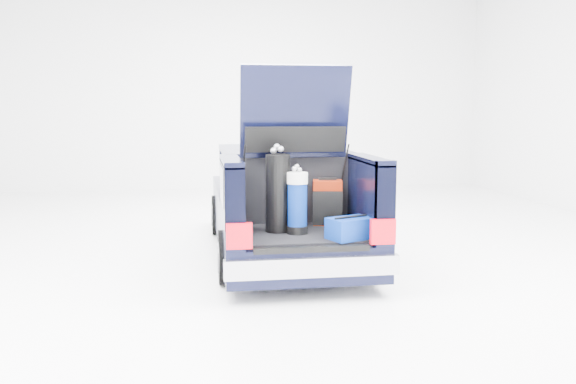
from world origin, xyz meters
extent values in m
plane|color=white|center=(0.00, 0.00, 0.00)|extent=(14.00, 14.00, 0.00)
cube|color=black|center=(0.00, 0.65, 0.50)|extent=(1.75, 3.00, 0.70)
cube|color=black|center=(0.00, 2.22, 0.40)|extent=(1.70, 0.30, 0.50)
cube|color=#A1A1A8|center=(0.00, 2.36, 0.33)|extent=(1.72, 0.10, 0.22)
cube|color=black|center=(0.00, 0.15, 1.12)|extent=(1.55, 1.95, 0.54)
cube|color=black|center=(0.00, 0.15, 1.41)|extent=(1.62, 2.05, 0.06)
cube|color=black|center=(0.00, -1.50, 0.35)|extent=(1.75, 1.30, 0.40)
cube|color=black|center=(0.00, -1.48, 0.57)|extent=(1.32, 1.18, 0.05)
cube|color=black|center=(-0.78, -1.50, 0.97)|extent=(0.20, 1.30, 0.85)
cube|color=black|center=(0.78, -1.50, 0.97)|extent=(0.20, 1.30, 0.85)
cube|color=black|center=(-0.78, -1.50, 1.41)|extent=(0.20, 1.30, 0.06)
cube|color=black|center=(0.78, -1.50, 1.41)|extent=(0.20, 1.30, 0.06)
cube|color=black|center=(0.00, -0.88, 0.97)|extent=(1.36, 0.08, 0.84)
cube|color=#A1A1A8|center=(0.00, -2.18, 0.38)|extent=(1.80, 0.12, 0.20)
cube|color=#AB0713|center=(-0.74, -2.15, 0.72)|extent=(0.26, 0.07, 0.26)
cube|color=#AB0713|center=(0.74, -2.15, 0.72)|extent=(0.26, 0.07, 0.26)
cube|color=black|center=(0.00, -2.15, 0.56)|extent=(1.20, 0.06, 0.06)
cube|color=black|center=(0.00, -1.05, 1.96)|extent=(1.28, 0.33, 1.03)
cube|color=black|center=(0.00, -1.01, 2.10)|extent=(0.95, 0.17, 0.54)
cylinder|color=black|center=(-0.82, 1.45, 0.31)|extent=(0.20, 0.62, 0.62)
cylinder|color=slate|center=(-0.82, 1.45, 0.31)|extent=(0.23, 0.36, 0.36)
cylinder|color=black|center=(0.82, 1.45, 0.31)|extent=(0.20, 0.62, 0.62)
cylinder|color=slate|center=(0.82, 1.45, 0.31)|extent=(0.23, 0.36, 0.36)
cylinder|color=black|center=(-0.82, -1.35, 0.31)|extent=(0.20, 0.62, 0.62)
cylinder|color=slate|center=(-0.82, -1.35, 0.31)|extent=(0.23, 0.36, 0.36)
cylinder|color=black|center=(0.82, -1.35, 0.31)|extent=(0.20, 0.62, 0.62)
cylinder|color=slate|center=(0.82, -1.35, 0.31)|extent=(0.23, 0.36, 0.36)
cube|color=#6C1503|center=(0.39, -1.08, 0.87)|extent=(0.37, 0.27, 0.53)
cube|color=black|center=(0.39, -1.08, 1.15)|extent=(0.22, 0.08, 0.03)
cube|color=black|center=(0.39, -1.18, 0.81)|extent=(0.35, 0.08, 0.41)
cylinder|color=black|center=(-0.25, -1.41, 1.04)|extent=(0.29, 0.32, 0.88)
cube|color=white|center=(-0.25, -1.30, 1.07)|extent=(0.10, 0.03, 0.31)
sphere|color=#99999E|center=(-0.30, -1.39, 1.51)|extent=(0.07, 0.07, 0.07)
sphere|color=#99999E|center=(-0.22, -1.44, 1.53)|extent=(0.07, 0.07, 0.07)
cylinder|color=black|center=(-0.05, -1.55, 0.64)|extent=(0.30, 0.30, 0.09)
cylinder|color=navy|center=(-0.05, -1.55, 0.93)|extent=(0.28, 0.28, 0.49)
cylinder|color=white|center=(-0.05, -1.55, 1.22)|extent=(0.30, 0.30, 0.12)
sphere|color=#99999E|center=(-0.03, -1.53, 1.31)|extent=(0.06, 0.06, 0.06)
sphere|color=#99999E|center=(-0.05, -1.51, 1.34)|extent=(0.06, 0.06, 0.06)
cube|color=navy|center=(0.46, -1.90, 0.71)|extent=(0.55, 0.47, 0.23)
cylinder|color=black|center=(0.46, -1.90, 0.84)|extent=(0.39, 0.18, 0.02)
camera|label=1|loc=(-1.14, -8.09, 1.97)|focal=38.00mm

